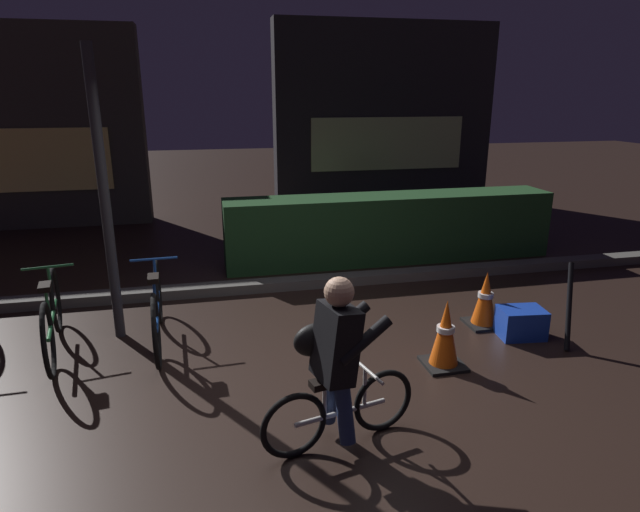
{
  "coord_description": "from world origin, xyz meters",
  "views": [
    {
      "loc": [
        -0.85,
        -4.15,
        2.38
      ],
      "look_at": [
        0.2,
        0.6,
        0.9
      ],
      "focal_mm": 30.19,
      "sensor_mm": 36.0,
      "label": 1
    }
  ],
  "objects_px": {
    "traffic_cone_far": "(485,300)",
    "street_post": "(105,200)",
    "traffic_cone_near": "(445,335)",
    "parked_bike_left_mid": "(52,317)",
    "cyclist": "(336,362)",
    "parked_bike_center_left": "(157,308)",
    "closed_umbrella": "(569,306)",
    "blue_crate": "(521,323)"
  },
  "relations": [
    {
      "from": "traffic_cone_near",
      "to": "parked_bike_left_mid",
      "type": "bearing_deg",
      "value": 163.1
    },
    {
      "from": "blue_crate",
      "to": "closed_umbrella",
      "type": "bearing_deg",
      "value": -37.05
    },
    {
      "from": "parked_bike_left_mid",
      "to": "traffic_cone_near",
      "type": "distance_m",
      "value": 3.66
    },
    {
      "from": "street_post",
      "to": "traffic_cone_far",
      "type": "relative_size",
      "value": 4.71
    },
    {
      "from": "street_post",
      "to": "traffic_cone_far",
      "type": "height_order",
      "value": "street_post"
    },
    {
      "from": "traffic_cone_far",
      "to": "street_post",
      "type": "bearing_deg",
      "value": 171.49
    },
    {
      "from": "traffic_cone_far",
      "to": "blue_crate",
      "type": "bearing_deg",
      "value": -56.54
    },
    {
      "from": "street_post",
      "to": "blue_crate",
      "type": "height_order",
      "value": "street_post"
    },
    {
      "from": "traffic_cone_near",
      "to": "parked_bike_center_left",
      "type": "bearing_deg",
      "value": 157.41
    },
    {
      "from": "cyclist",
      "to": "traffic_cone_far",
      "type": "bearing_deg",
      "value": 24.81
    },
    {
      "from": "traffic_cone_near",
      "to": "traffic_cone_far",
      "type": "bearing_deg",
      "value": 42.67
    },
    {
      "from": "closed_umbrella",
      "to": "parked_bike_center_left",
      "type": "bearing_deg",
      "value": 103.63
    },
    {
      "from": "street_post",
      "to": "parked_bike_center_left",
      "type": "distance_m",
      "value": 1.15
    },
    {
      "from": "traffic_cone_far",
      "to": "traffic_cone_near",
      "type": "bearing_deg",
      "value": -137.33
    },
    {
      "from": "parked_bike_left_mid",
      "to": "traffic_cone_far",
      "type": "bearing_deg",
      "value": -103.97
    },
    {
      "from": "street_post",
      "to": "parked_bike_left_mid",
      "type": "xyz_separation_m",
      "value": [
        -0.55,
        -0.23,
        -1.05
      ]
    },
    {
      "from": "parked_bike_left_mid",
      "to": "street_post",
      "type": "bearing_deg",
      "value": -76.58
    },
    {
      "from": "street_post",
      "to": "cyclist",
      "type": "distance_m",
      "value": 2.88
    },
    {
      "from": "parked_bike_left_mid",
      "to": "cyclist",
      "type": "distance_m",
      "value": 3.0
    },
    {
      "from": "parked_bike_left_mid",
      "to": "cyclist",
      "type": "bearing_deg",
      "value": -139.97
    },
    {
      "from": "cyclist",
      "to": "street_post",
      "type": "bearing_deg",
      "value": 114.99
    },
    {
      "from": "parked_bike_left_mid",
      "to": "closed_umbrella",
      "type": "bearing_deg",
      "value": -110.29
    },
    {
      "from": "street_post",
      "to": "traffic_cone_near",
      "type": "distance_m",
      "value": 3.41
    },
    {
      "from": "street_post",
      "to": "traffic_cone_near",
      "type": "relative_size",
      "value": 4.43
    },
    {
      "from": "street_post",
      "to": "closed_umbrella",
      "type": "bearing_deg",
      "value": -14.94
    },
    {
      "from": "traffic_cone_near",
      "to": "traffic_cone_far",
      "type": "xyz_separation_m",
      "value": [
        0.8,
        0.74,
        -0.02
      ]
    },
    {
      "from": "parked_bike_center_left",
      "to": "cyclist",
      "type": "relative_size",
      "value": 1.38
    },
    {
      "from": "street_post",
      "to": "traffic_cone_near",
      "type": "height_order",
      "value": "street_post"
    },
    {
      "from": "blue_crate",
      "to": "cyclist",
      "type": "xyz_separation_m",
      "value": [
        -2.26,
        -1.27,
        0.48
      ]
    },
    {
      "from": "parked_bike_left_mid",
      "to": "parked_bike_center_left",
      "type": "height_order",
      "value": "parked_bike_center_left"
    },
    {
      "from": "traffic_cone_near",
      "to": "cyclist",
      "type": "bearing_deg",
      "value": -144.85
    },
    {
      "from": "parked_bike_left_mid",
      "to": "traffic_cone_near",
      "type": "relative_size",
      "value": 2.63
    },
    {
      "from": "blue_crate",
      "to": "closed_umbrella",
      "type": "xyz_separation_m",
      "value": [
        0.33,
        -0.25,
        0.25
      ]
    },
    {
      "from": "parked_bike_left_mid",
      "to": "cyclist",
      "type": "xyz_separation_m",
      "value": [
        2.27,
        -1.93,
        0.28
      ]
    },
    {
      "from": "parked_bike_center_left",
      "to": "parked_bike_left_mid",
      "type": "bearing_deg",
      "value": 86.88
    },
    {
      "from": "traffic_cone_near",
      "to": "closed_umbrella",
      "type": "relative_size",
      "value": 0.75
    },
    {
      "from": "parked_bike_center_left",
      "to": "blue_crate",
      "type": "height_order",
      "value": "parked_bike_center_left"
    },
    {
      "from": "blue_crate",
      "to": "parked_bike_left_mid",
      "type": "bearing_deg",
      "value": 171.64
    },
    {
      "from": "parked_bike_center_left",
      "to": "traffic_cone_far",
      "type": "height_order",
      "value": "parked_bike_center_left"
    },
    {
      "from": "parked_bike_left_mid",
      "to": "blue_crate",
      "type": "xyz_separation_m",
      "value": [
        4.53,
        -0.67,
        -0.2
      ]
    },
    {
      "from": "parked_bike_center_left",
      "to": "blue_crate",
      "type": "xyz_separation_m",
      "value": [
        3.57,
        -0.66,
        -0.21
      ]
    },
    {
      "from": "parked_bike_left_mid",
      "to": "traffic_cone_near",
      "type": "height_order",
      "value": "parked_bike_left_mid"
    }
  ]
}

